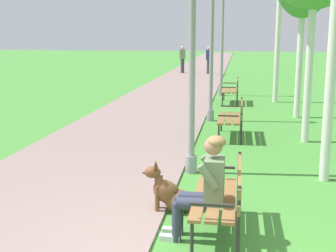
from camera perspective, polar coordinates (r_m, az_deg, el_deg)
The scene contains 11 objects.
paved_path at distance 28.73m, azimuth 3.56°, elevation 6.66°, with size 3.45×60.00×0.04m, color gray.
park_bench_near at distance 5.53m, azimuth 6.86°, elevation -8.31°, with size 0.55×1.50×0.85m.
park_bench_mid at distance 10.68m, azimuth 8.11°, elevation 1.25°, with size 0.55×1.50×0.85m.
park_bench_far at distance 16.02m, azimuth 7.95°, elevation 4.61°, with size 0.55×1.50×0.85m.
person_seated_on_near_bench at distance 5.32m, azimuth 4.58°, elevation -7.16°, with size 0.74×0.49×1.25m.
dog_brown at distance 6.23m, azimuth 0.29°, elevation -8.40°, with size 0.83×0.33×0.71m.
lamp_post_near at distance 7.69m, azimuth 3.03°, elevation 10.33°, with size 0.24×0.24×4.31m.
lamp_post_mid at distance 12.57m, azimuth 5.44°, elevation 10.92°, with size 0.24×0.24×4.41m.
lamp_post_far at distance 17.93m, azimuth 6.74°, elevation 11.10°, with size 0.24×0.24×4.46m.
pedestrian_distant at distance 28.01m, azimuth 1.81°, elevation 8.24°, with size 0.32×0.22×1.65m.
pedestrian_further_distant at distance 27.40m, azimuth 5.06°, elevation 8.13°, with size 0.32×0.22×1.65m.
Camera 1 is at (0.56, -4.51, 2.37)m, focal length 49.19 mm.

